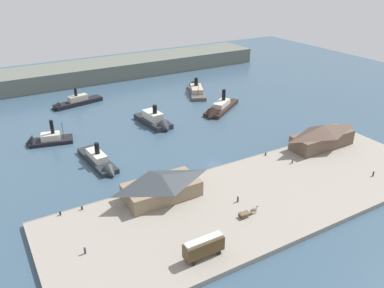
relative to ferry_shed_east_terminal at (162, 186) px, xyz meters
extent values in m
plane|color=#385166|center=(22.12, 9.82, -4.44)|extent=(320.00, 320.00, 0.00)
cube|color=gray|center=(22.12, -12.18, -3.84)|extent=(110.00, 36.00, 1.20)
cube|color=slate|center=(22.12, 6.22, -3.94)|extent=(110.00, 0.80, 1.00)
cube|color=#847056|center=(0.00, 0.00, -1.19)|extent=(18.95, 9.76, 4.10)
pyramid|color=#33383D|center=(0.00, 0.00, 2.00)|extent=(19.33, 10.25, 2.28)
cube|color=brown|center=(57.89, 0.56, -0.88)|extent=(21.39, 7.92, 4.72)
pyramid|color=#473328|center=(57.89, 0.56, 2.92)|extent=(21.82, 8.31, 2.88)
cube|color=#4C381E|center=(-2.48, -24.37, -0.78)|extent=(8.71, 2.49, 3.12)
cube|color=beige|center=(-2.48, -24.37, 1.03)|extent=(8.37, 1.74, 0.50)
cylinder|color=black|center=(0.57, -23.13, -2.79)|extent=(0.90, 0.18, 0.90)
cylinder|color=black|center=(0.57, -25.62, -2.79)|extent=(0.90, 0.18, 0.90)
cylinder|color=black|center=(-5.53, -23.13, -2.79)|extent=(0.90, 0.18, 0.90)
cylinder|color=black|center=(-5.53, -25.62, -2.79)|extent=(0.90, 0.18, 0.90)
cube|color=brown|center=(13.06, -17.68, -2.39)|extent=(2.53, 1.46, 0.50)
cylinder|color=#4C3828|center=(12.30, -16.95, -2.64)|extent=(1.20, 0.10, 1.20)
cylinder|color=#4C3828|center=(12.30, -18.41, -2.64)|extent=(1.20, 0.10, 1.20)
ellipsoid|color=#7A6651|center=(15.72, -17.68, -2.14)|extent=(2.00, 0.70, 0.90)
ellipsoid|color=#7A6651|center=(16.82, -17.68, -1.59)|extent=(0.70, 0.32, 0.44)
cylinder|color=#7A6651|center=(16.32, -17.48, -2.74)|extent=(0.16, 0.16, 1.00)
cylinder|color=#7A6651|center=(16.32, -17.88, -2.74)|extent=(0.16, 0.16, 1.00)
cylinder|color=#7A6651|center=(15.12, -17.48, -2.74)|extent=(0.16, 0.16, 1.00)
cylinder|color=#7A6651|center=(15.12, -17.88, -2.74)|extent=(0.16, 0.16, 1.00)
cylinder|color=#232328|center=(56.06, -20.47, -2.56)|extent=(0.40, 0.40, 1.38)
sphere|color=#CCA889|center=(56.06, -20.47, -1.74)|extent=(0.25, 0.25, 0.25)
cylinder|color=#232328|center=(15.48, -11.69, -2.53)|extent=(0.42, 0.42, 1.43)
sphere|color=#CCA889|center=(15.48, -11.69, -1.68)|extent=(0.26, 0.26, 0.26)
cylinder|color=#33384C|center=(-23.24, -11.25, -2.49)|extent=(0.44, 0.44, 1.50)
sphere|color=#CCA889|center=(-23.24, -11.25, -1.60)|extent=(0.27, 0.27, 0.27)
cylinder|color=#4C3D33|center=(41.80, -3.27, -2.49)|extent=(0.44, 0.44, 1.51)
sphere|color=#CCA889|center=(41.80, -3.27, -1.60)|extent=(0.28, 0.28, 0.28)
cylinder|color=black|center=(-24.53, 4.99, -2.79)|extent=(0.44, 0.44, 0.90)
cylinder|color=black|center=(38.23, 4.74, -2.79)|extent=(0.44, 0.44, 0.90)
cylinder|color=black|center=(-19.41, 4.66, -2.79)|extent=(0.44, 0.44, 0.90)
cube|color=#23282D|center=(20.09, 48.60, -3.51)|extent=(8.62, 18.58, 1.87)
cone|color=#23282D|center=(21.00, 39.65, -3.51)|extent=(6.46, 3.84, 6.16)
cube|color=silver|center=(20.09, 48.60, -1.14)|extent=(5.37, 8.96, 2.86)
cylinder|color=black|center=(20.26, 46.90, 1.85)|extent=(1.63, 1.63, 3.12)
cube|color=black|center=(1.45, 84.05, -3.55)|extent=(21.38, 8.83, 1.78)
cone|color=black|center=(-8.77, 82.00, -3.55)|extent=(4.53, 4.99, 4.34)
cube|color=#B2A893|center=(1.45, 84.05, -1.52)|extent=(8.56, 4.68, 2.28)
cylinder|color=black|center=(0.81, 83.93, 1.32)|extent=(1.16, 1.16, 3.40)
cube|color=black|center=(51.13, 48.16, -3.67)|extent=(22.27, 17.96, 1.54)
cone|color=black|center=(41.85, 41.96, -3.67)|extent=(6.68, 7.23, 6.01)
cube|color=beige|center=(51.13, 48.16, -1.87)|extent=(10.29, 8.70, 2.07)
cylinder|color=black|center=(52.69, 49.20, 1.40)|extent=(1.53, 1.53, 4.45)
cube|color=#23282D|center=(-7.99, 28.61, -3.71)|extent=(6.99, 20.56, 1.47)
cone|color=#23282D|center=(-7.11, 18.56, -3.71)|extent=(5.02, 4.03, 4.72)
cube|color=silver|center=(-7.99, 28.61, -1.94)|extent=(4.25, 9.19, 2.07)
cylinder|color=black|center=(-7.91, 27.71, 0.79)|extent=(1.45, 1.45, 3.39)
cube|color=black|center=(-17.08, 50.45, -3.81)|extent=(15.04, 9.04, 1.26)
cone|color=black|center=(-23.92, 52.04, -3.81)|extent=(3.69, 5.85, 5.42)
cube|color=beige|center=(-17.08, 50.45, -2.12)|extent=(6.89, 5.47, 2.11)
cylinder|color=black|center=(-16.15, 50.24, 1.28)|extent=(1.20, 1.20, 4.71)
cylinder|color=brown|center=(-12.97, 49.50, -0.36)|extent=(0.24, 0.24, 5.63)
cube|color=#514C47|center=(52.73, 71.17, -3.70)|extent=(14.73, 22.17, 1.49)
cone|color=#514C47|center=(57.13, 80.92, -3.70)|extent=(6.92, 5.92, 5.85)
cube|color=#B2A893|center=(52.73, 71.17, -1.95)|extent=(9.15, 12.24, 2.01)
cylinder|color=black|center=(53.51, 72.91, 0.83)|extent=(1.67, 1.67, 3.55)
cylinder|color=brown|center=(50.09, 65.32, -0.33)|extent=(0.24, 0.24, 5.25)
cube|color=#60665B|center=(22.12, 119.82, -0.44)|extent=(180.00, 24.00, 8.00)
camera|label=1|loc=(-35.79, -76.95, 51.99)|focal=36.39mm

